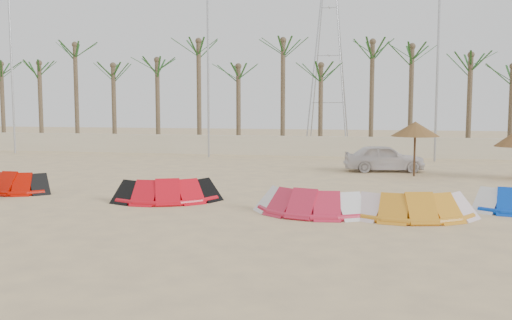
% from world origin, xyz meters
% --- Properties ---
extents(ground, '(120.00, 120.00, 0.00)m').
position_xyz_m(ground, '(0.00, 0.00, 0.00)').
color(ground, '#DEBD82').
rests_on(ground, ground).
extents(boundary_wall, '(60.00, 0.30, 1.30)m').
position_xyz_m(boundary_wall, '(0.00, 22.00, 0.65)').
color(boundary_wall, beige).
rests_on(boundary_wall, ground).
extents(palm_line, '(52.00, 4.00, 7.70)m').
position_xyz_m(palm_line, '(0.67, 23.50, 6.44)').
color(palm_line, brown).
rests_on(palm_line, ground).
extents(lamp_a, '(1.25, 0.14, 11.00)m').
position_xyz_m(lamp_a, '(-19.96, 20.00, 5.77)').
color(lamp_a, '#A5A8AD').
rests_on(lamp_a, ground).
extents(lamp_b, '(1.25, 0.14, 11.00)m').
position_xyz_m(lamp_b, '(-5.96, 20.00, 5.77)').
color(lamp_b, '#A5A8AD').
rests_on(lamp_b, ground).
extents(lamp_c, '(1.25, 0.14, 11.00)m').
position_xyz_m(lamp_c, '(8.04, 20.00, 5.77)').
color(lamp_c, '#A5A8AD').
rests_on(lamp_c, ground).
extents(pylon, '(3.00, 3.00, 14.00)m').
position_xyz_m(pylon, '(1.00, 28.00, 0.00)').
color(pylon, '#A5A8AD').
rests_on(pylon, ground).
extents(kite_red_left, '(3.04, 1.57, 0.90)m').
position_xyz_m(kite_red_left, '(-9.21, 4.44, 0.42)').
color(kite_red_left, '#B20B00').
rests_on(kite_red_left, ground).
extents(kite_red_mid, '(4.01, 2.65, 0.90)m').
position_xyz_m(kite_red_mid, '(-2.68, 3.84, 0.42)').
color(kite_red_mid, red).
rests_on(kite_red_mid, ground).
extents(kite_red_right, '(3.82, 2.31, 0.90)m').
position_xyz_m(kite_red_right, '(2.45, 2.52, 0.42)').
color(kite_red_right, '#C31F3B').
rests_on(kite_red_right, ground).
extents(kite_orange, '(3.87, 2.21, 0.90)m').
position_xyz_m(kite_orange, '(5.67, 2.50, 0.42)').
color(kite_orange, orange).
rests_on(kite_orange, ground).
extents(parasol_left, '(2.27, 2.27, 2.61)m').
position_xyz_m(parasol_left, '(6.32, 12.62, 2.25)').
color(parasol_left, '#4C331E').
rests_on(parasol_left, ground).
extents(car, '(4.24, 2.24, 1.37)m').
position_xyz_m(car, '(4.95, 14.35, 0.69)').
color(car, white).
rests_on(car, ground).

